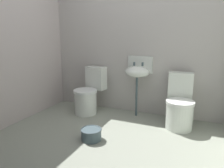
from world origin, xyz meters
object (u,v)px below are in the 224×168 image
(toilet_left, at_px, (89,94))
(sink, at_px, (138,71))
(toilet_right, at_px, (180,106))
(bucket, at_px, (91,134))

(toilet_left, xyz_separation_m, sink, (0.82, 0.19, 0.43))
(toilet_left, distance_m, sink, 0.94)
(toilet_right, xyz_separation_m, bucket, (-0.99, -0.90, -0.24))
(toilet_left, relative_size, sink, 0.79)
(toilet_right, distance_m, sink, 0.85)
(toilet_right, distance_m, bucket, 1.36)
(sink, height_order, bucket, sink)
(sink, distance_m, bucket, 1.31)
(toilet_right, height_order, bucket, toilet_right)
(bucket, bearing_deg, toilet_left, 120.87)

